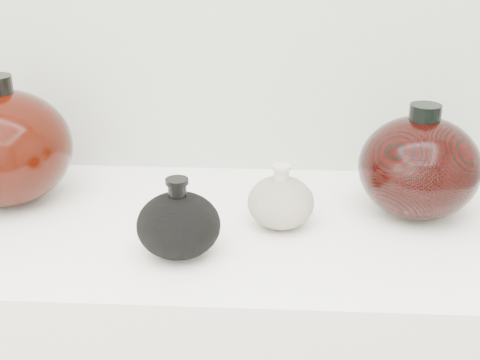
# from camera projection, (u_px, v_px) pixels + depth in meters

# --- Properties ---
(room) EXTENTS (3.04, 2.42, 2.64)m
(room) POSITION_uv_depth(u_px,v_px,m) (75.00, 109.00, 0.34)
(room) COLOR slate
(room) RESTS_ON ground
(black_gourd_vase) EXTENTS (0.14, 0.14, 0.12)m
(black_gourd_vase) POSITION_uv_depth(u_px,v_px,m) (179.00, 224.00, 1.00)
(black_gourd_vase) COLOR black
(black_gourd_vase) RESTS_ON display_counter
(cream_gourd_vase) EXTENTS (0.14, 0.14, 0.11)m
(cream_gourd_vase) POSITION_uv_depth(u_px,v_px,m) (281.00, 202.00, 1.09)
(cream_gourd_vase) COLOR beige
(cream_gourd_vase) RESTS_ON display_counter
(left_round_pot) EXTENTS (0.30, 0.30, 0.23)m
(left_round_pot) POSITION_uv_depth(u_px,v_px,m) (3.00, 147.00, 1.16)
(left_round_pot) COLOR black
(left_round_pot) RESTS_ON display_counter
(right_round_pot) EXTENTS (0.21, 0.21, 0.19)m
(right_round_pot) POSITION_uv_depth(u_px,v_px,m) (419.00, 167.00, 1.12)
(right_round_pot) COLOR black
(right_round_pot) RESTS_ON display_counter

